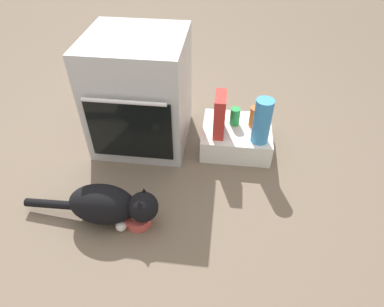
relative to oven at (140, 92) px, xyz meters
The scene contains 9 objects.
ground 0.57m from the oven, 93.56° to the right, with size 8.00×8.00×0.00m, color #6B5B4C.
oven is the anchor object (origin of this frame).
pantry_cabinet 0.71m from the oven, ahead, with size 0.46×0.41×0.16m, color white.
food_bowl 0.83m from the oven, 79.79° to the right, with size 0.15×0.15×0.09m.
cat 0.78m from the oven, 91.06° to the right, with size 0.77×0.23×0.24m.
soda_can 0.65m from the oven, ahead, with size 0.07×0.07×0.12m, color green.
sauce_jar 0.78m from the oven, ahead, with size 0.08×0.08×0.14m, color #D16023.
water_bottle 0.81m from the oven, 10.28° to the right, with size 0.11×0.11×0.30m, color #388CD1.
cereal_box 0.54m from the oven, ahead, with size 0.07×0.18×0.28m, color #B72D28.
Camera 1 is at (0.59, -1.39, 1.50)m, focal length 30.83 mm.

